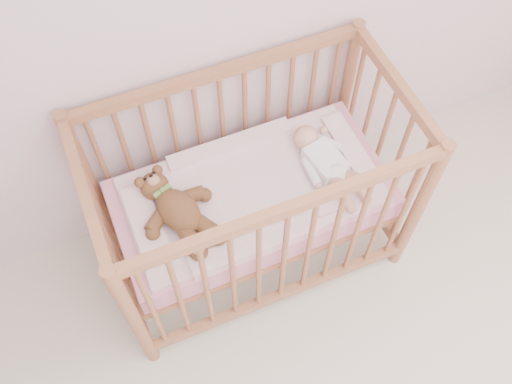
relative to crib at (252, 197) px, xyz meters
name	(u,v)px	position (x,y,z in m)	size (l,w,h in m)	color
crib	(252,197)	(0.00, 0.00, 0.00)	(1.36, 0.76, 1.00)	#AD6D49
mattress	(252,199)	(0.00, 0.00, -0.01)	(1.22, 0.62, 0.13)	pink
blanket	(252,190)	(0.00, 0.00, 0.06)	(1.10, 0.58, 0.06)	#D3919B
baby	(326,159)	(0.35, -0.02, 0.14)	(0.24, 0.50, 0.12)	white
teddy_bear	(178,210)	(-0.34, -0.02, 0.15)	(0.35, 0.50, 0.14)	brown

